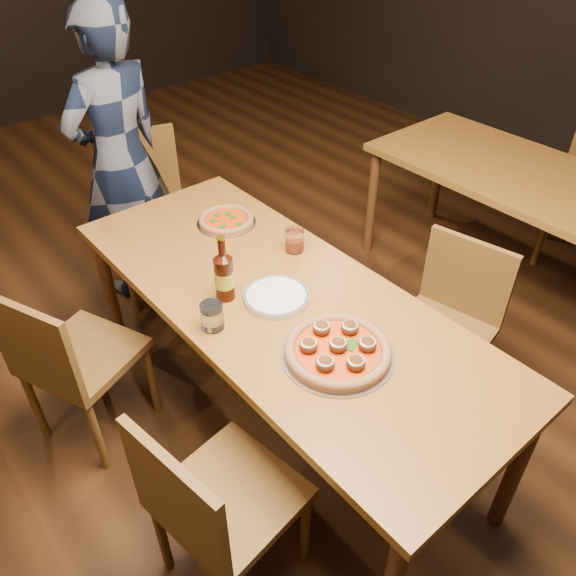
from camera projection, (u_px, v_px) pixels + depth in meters
ground at (281, 419)px, 2.65m from camera, size 9.00×9.00×0.00m
table_main at (280, 310)px, 2.24m from camera, size 0.80×2.00×0.75m
table_right at (551, 196)px, 2.98m from camera, size 0.80×2.00×0.75m
chair_main_nw at (230, 495)px, 1.85m from camera, size 0.47×0.47×0.90m
chair_main_sw at (83, 354)px, 2.37m from camera, size 0.54×0.54×0.89m
chair_main_e at (441, 332)px, 2.50m from camera, size 0.47×0.47×0.86m
chair_end at (151, 218)px, 3.18m from camera, size 0.57×0.57×0.96m
pizza_meatball at (338, 350)px, 1.92m from camera, size 0.39×0.39×0.07m
pizza_margherita at (226, 220)px, 2.61m from camera, size 0.27×0.27×0.04m
plate_stack at (276, 297)px, 2.17m from camera, size 0.25×0.25×0.02m
beer_bottle at (224, 277)px, 2.13m from camera, size 0.08×0.08×0.27m
water_glass at (212, 316)px, 2.02m from camera, size 0.08×0.08×0.10m
amber_glass at (294, 240)px, 2.41m from camera, size 0.08×0.08×0.10m
diner at (120, 160)px, 3.00m from camera, size 0.66×0.50×1.63m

